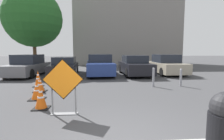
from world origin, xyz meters
TOP-DOWN VIEW (x-y plane):
  - ground_plane at (0.00, 10.00)m, footprint 96.00×96.00m
  - road_closed_sign at (-1.45, 1.96)m, footprint 1.16×0.20m
  - traffic_cone_nearest at (-2.28, 2.55)m, footprint 0.48×0.48m
  - traffic_cone_second at (-2.78, 3.65)m, footprint 0.54×0.54m
  - traffic_cone_third at (-3.10, 4.93)m, footprint 0.52×0.52m
  - traffic_cone_fourth at (-3.57, 6.09)m, footprint 0.46×0.46m
  - parked_car_nearest at (-5.66, 10.14)m, footprint 2.09×4.64m
  - parked_car_second at (-3.04, 10.15)m, footprint 1.96×4.23m
  - parked_car_third at (-0.42, 10.20)m, footprint 2.09×4.64m
  - parked_car_fourth at (2.20, 9.97)m, footprint 2.05×4.37m
  - parked_car_fifth at (4.83, 10.48)m, footprint 2.09×4.31m
  - bollard_nearest at (2.31, 5.64)m, footprint 0.12×0.12m
  - bollard_second at (3.74, 5.64)m, footprint 0.12×0.12m
  - building_facade_backdrop at (3.28, 21.34)m, footprint 13.90×5.00m
  - street_tree_behind_lot at (-6.66, 14.41)m, footprint 5.40×5.40m

SIDE VIEW (x-z plane):
  - ground_plane at x=0.00m, z-range 0.00..0.00m
  - traffic_cone_third at x=-3.10m, z-range -0.01..0.64m
  - traffic_cone_second at x=-2.78m, z-range -0.01..0.68m
  - traffic_cone_nearest at x=-2.28m, z-range -0.01..0.74m
  - traffic_cone_fourth at x=-3.57m, z-range -0.01..0.82m
  - bollard_second at x=3.74m, z-range 0.03..0.94m
  - bollard_nearest at x=2.31m, z-range 0.03..1.01m
  - parked_car_second at x=-3.04m, z-range -0.04..1.33m
  - parked_car_fourth at x=2.20m, z-range -0.05..1.44m
  - parked_car_fifth at x=4.83m, z-range -0.07..1.46m
  - parked_car_nearest at x=-5.66m, z-range -0.07..1.48m
  - parked_car_third at x=-0.42m, z-range -0.05..1.51m
  - road_closed_sign at x=-1.45m, z-range 0.09..1.70m
  - building_facade_backdrop at x=3.28m, z-range 0.00..8.53m
  - street_tree_behind_lot at x=-6.66m, z-range 1.08..8.66m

